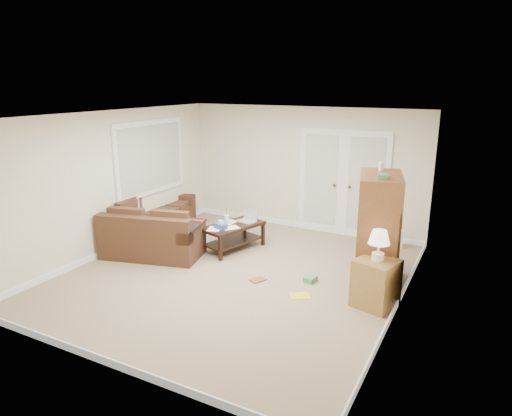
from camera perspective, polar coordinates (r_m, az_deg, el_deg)
The scene contains 17 objects.
floor at distance 7.35m, azimuth -2.48°, elevation -8.31°, with size 5.50×5.50×0.00m, color gray.
ceiling at distance 6.74m, azimuth -2.73°, elevation 11.52°, with size 5.00×5.50×0.02m, color white.
wall_left at distance 8.45m, azimuth -17.44°, elevation 3.07°, with size 0.02×5.50×2.50m, color silver.
wall_right at distance 6.12m, azimuth 18.10°, elevation -1.59°, with size 0.02×5.50×2.50m, color silver.
wall_back at distance 9.36m, azimuth 5.92°, elevation 4.87°, with size 5.00×0.02×2.50m, color silver.
wall_front at distance 4.88m, azimuth -19.15°, elevation -6.02°, with size 5.00×0.02×2.50m, color silver.
baseboards at distance 7.33m, azimuth -2.49°, elevation -7.95°, with size 5.00×5.50×0.10m, color silver, non-canonical shape.
french_doors at distance 9.10m, azimuth 10.78°, elevation 2.99°, with size 1.80×0.05×2.13m.
window_left at distance 9.09m, azimuth -13.00°, elevation 6.16°, with size 0.05×1.92×1.42m.
sectional_sofa at distance 8.82m, azimuth -12.57°, elevation -2.37°, with size 2.31×2.72×0.80m.
coffee_table at distance 8.33m, azimuth -2.77°, elevation -3.47°, with size 0.88×1.27×0.78m.
tv_armoire at distance 6.94m, azimuth 14.90°, elevation -2.74°, with size 0.83×1.17×1.82m.
side_cabinet at distance 6.45m, azimuth 14.79°, elevation -8.59°, with size 0.63×0.63×1.09m.
space_heater at distance 8.82m, azimuth 17.45°, elevation -3.74°, with size 0.13×0.11×0.33m, color silver.
floor_magazine at distance 6.70m, azimuth 5.53°, elevation -10.84°, with size 0.29×0.22×0.01m, color yellow.
floor_greenbox at distance 7.14m, azimuth 6.83°, elevation -8.81°, with size 0.15×0.20×0.08m, color #418F51.
floor_book at distance 7.20m, azimuth -0.21°, elevation -8.74°, with size 0.17×0.24×0.02m, color brown.
Camera 1 is at (3.40, -5.80, 2.97)m, focal length 32.00 mm.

